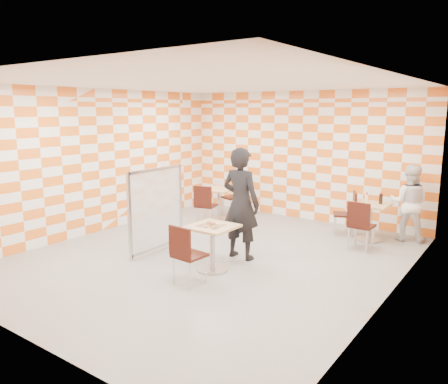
% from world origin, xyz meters
% --- Properties ---
extents(room_shell, '(7.00, 7.00, 7.00)m').
position_xyz_m(room_shell, '(0.00, 0.54, 1.50)').
color(room_shell, gray).
rests_on(room_shell, ground).
extents(main_table, '(0.70, 0.70, 0.75)m').
position_xyz_m(main_table, '(0.39, -0.54, 0.51)').
color(main_table, tan).
rests_on(main_table, ground).
extents(second_table, '(0.70, 0.70, 0.75)m').
position_xyz_m(second_table, '(1.93, 2.60, 0.51)').
color(second_table, tan).
rests_on(second_table, ground).
extents(empty_table, '(0.70, 0.70, 0.75)m').
position_xyz_m(empty_table, '(-1.49, 2.22, 0.51)').
color(empty_table, tan).
rests_on(empty_table, ground).
extents(chair_main_front, '(0.45, 0.46, 0.92)m').
position_xyz_m(chair_main_front, '(0.46, -1.28, 0.54)').
color(chair_main_front, black).
rests_on(chair_main_front, ground).
extents(chair_second_front, '(0.44, 0.45, 0.92)m').
position_xyz_m(chair_second_front, '(1.99, 1.86, 0.54)').
color(chair_second_front, black).
rests_on(chair_second_front, ground).
extents(chair_second_side, '(0.56, 0.56, 0.92)m').
position_xyz_m(chair_second_side, '(1.49, 2.67, 0.54)').
color(chair_second_side, black).
rests_on(chair_second_side, ground).
extents(chair_empty_near, '(0.52, 0.52, 0.92)m').
position_xyz_m(chair_empty_near, '(-1.40, 1.56, 0.54)').
color(chair_empty_near, black).
rests_on(chair_empty_near, ground).
extents(chair_empty_far, '(0.54, 0.54, 0.92)m').
position_xyz_m(chair_empty_far, '(-1.45, 2.86, 0.54)').
color(chair_empty_far, black).
rests_on(chair_empty_far, ground).
extents(partition, '(0.08, 1.38, 1.55)m').
position_xyz_m(partition, '(-1.03, -0.33, 0.79)').
color(partition, white).
rests_on(partition, ground).
extents(man_dark, '(0.72, 0.48, 1.95)m').
position_xyz_m(man_dark, '(0.42, 0.25, 0.97)').
color(man_dark, black).
rests_on(man_dark, ground).
extents(man_white, '(0.82, 0.68, 1.53)m').
position_xyz_m(man_white, '(2.55, 3.05, 0.76)').
color(man_white, white).
rests_on(man_white, ground).
extents(pizza_on_foil, '(0.40, 0.40, 0.04)m').
position_xyz_m(pizza_on_foil, '(0.39, -0.55, 0.77)').
color(pizza_on_foil, silver).
rests_on(pizza_on_foil, main_table).
extents(sport_bottle, '(0.06, 0.06, 0.20)m').
position_xyz_m(sport_bottle, '(1.83, 2.67, 0.84)').
color(sport_bottle, white).
rests_on(sport_bottle, second_table).
extents(soda_bottle, '(0.07, 0.07, 0.23)m').
position_xyz_m(soda_bottle, '(2.10, 2.69, 0.85)').
color(soda_bottle, black).
rests_on(soda_bottle, second_table).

